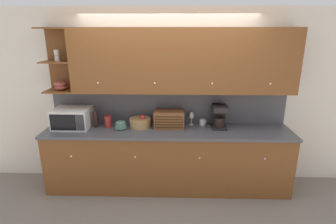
# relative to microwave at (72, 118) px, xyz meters

# --- Properties ---
(ground_plane) EXTENTS (24.00, 24.00, 0.00)m
(ground_plane) POSITION_rel_microwave_xyz_m (1.39, 0.25, -1.06)
(ground_plane) COLOR slate
(wall_back) EXTENTS (5.90, 0.06, 2.60)m
(wall_back) POSITION_rel_microwave_xyz_m (1.39, 0.28, 0.24)
(wall_back) COLOR silver
(wall_back) RESTS_ON ground_plane
(counter_unit) EXTENTS (3.52, 0.64, 0.92)m
(counter_unit) POSITION_rel_microwave_xyz_m (1.39, -0.05, -0.60)
(counter_unit) COLOR brown
(counter_unit) RESTS_ON ground_plane
(backsplash_panel) EXTENTS (3.50, 0.01, 0.52)m
(backsplash_panel) POSITION_rel_microwave_xyz_m (1.39, 0.25, 0.12)
(backsplash_panel) COLOR #4C4C51
(backsplash_panel) RESTS_ON counter_unit
(upper_cabinets) EXTENTS (3.50, 0.36, 0.88)m
(upper_cabinets) POSITION_rel_microwave_xyz_m (1.56, 0.08, 0.81)
(upper_cabinets) COLOR brown
(upper_cabinets) RESTS_ON backsplash_panel
(microwave) EXTENTS (0.51, 0.41, 0.29)m
(microwave) POSITION_rel_microwave_xyz_m (0.00, 0.00, 0.00)
(microwave) COLOR silver
(microwave) RESTS_ON counter_unit
(wine_bottle) EXTENTS (0.07, 0.07, 0.31)m
(wine_bottle) POSITION_rel_microwave_xyz_m (0.33, 0.03, -0.00)
(wine_bottle) COLOR black
(wine_bottle) RESTS_ON counter_unit
(storage_canister) EXTENTS (0.11, 0.11, 0.17)m
(storage_canister) POSITION_rel_microwave_xyz_m (0.51, 0.04, -0.05)
(storage_canister) COLOR #B22D28
(storage_canister) RESTS_ON counter_unit
(bowl_stack_on_counter) EXTENTS (0.18, 0.18, 0.12)m
(bowl_stack_on_counter) POSITION_rel_microwave_xyz_m (0.71, -0.04, -0.09)
(bowl_stack_on_counter) COLOR slate
(bowl_stack_on_counter) RESTS_ON counter_unit
(fruit_basket) EXTENTS (0.31, 0.31, 0.19)m
(fruit_basket) POSITION_rel_microwave_xyz_m (0.98, 0.06, -0.08)
(fruit_basket) COLOR #A87F4C
(fruit_basket) RESTS_ON counter_unit
(bread_box) EXTENTS (0.43, 0.26, 0.25)m
(bread_box) POSITION_rel_microwave_xyz_m (1.40, 0.04, -0.02)
(bread_box) COLOR brown
(bread_box) RESTS_ON counter_unit
(wine_glass) EXTENTS (0.08, 0.08, 0.20)m
(wine_glass) POSITION_rel_microwave_xyz_m (1.73, 0.16, -0.01)
(wine_glass) COLOR silver
(wine_glass) RESTS_ON counter_unit
(mug) EXTENTS (0.10, 0.09, 0.09)m
(mug) POSITION_rel_microwave_xyz_m (1.90, 0.15, -0.10)
(mug) COLOR silver
(mug) RESTS_ON counter_unit
(coffee_maker) EXTENTS (0.20, 0.26, 0.33)m
(coffee_maker) POSITION_rel_microwave_xyz_m (2.13, 0.06, 0.03)
(coffee_maker) COLOR black
(coffee_maker) RESTS_ON counter_unit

